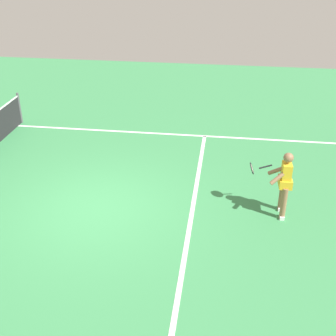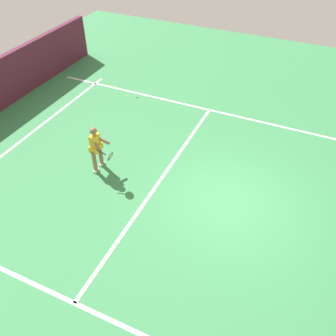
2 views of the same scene
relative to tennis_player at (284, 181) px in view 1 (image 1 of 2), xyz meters
name	(u,v)px [view 1 (image 1 of 2)]	position (x,y,z in m)	size (l,w,h in m)	color
ground_plane	(97,207)	(-0.33, 4.24, -0.85)	(26.19, 26.19, 0.00)	#38844C
service_line_marking	(192,215)	(-0.33, 2.00, -0.84)	(8.97, 0.10, 0.01)	white
sideline_right_marking	(135,132)	(4.16, 4.24, -0.84)	(0.10, 18.14, 0.01)	white
tennis_player	(284,181)	(0.00, 0.00, 0.00)	(0.77, 0.94, 1.55)	#8C6647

